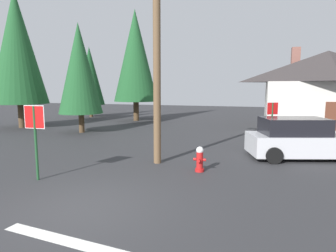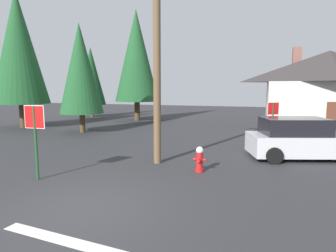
% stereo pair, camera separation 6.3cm
% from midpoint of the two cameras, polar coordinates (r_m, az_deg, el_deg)
% --- Properties ---
extents(ground_plane, '(80.00, 80.00, 0.10)m').
position_cam_midpoint_polar(ground_plane, '(7.53, -16.92, -15.54)').
color(ground_plane, '#2D2D30').
extents(lane_stop_bar, '(3.58, 0.62, 0.01)m').
position_cam_midpoint_polar(lane_stop_bar, '(5.96, -17.49, -21.47)').
color(lane_stop_bar, silver).
rests_on(lane_stop_bar, ground).
extents(stop_sign_near, '(0.72, 0.08, 2.34)m').
position_cam_midpoint_polar(stop_sign_near, '(9.72, -25.08, -0.22)').
color(stop_sign_near, '#1E4C28').
rests_on(stop_sign_near, ground).
extents(fire_hydrant, '(0.44, 0.38, 0.87)m').
position_cam_midpoint_polar(fire_hydrant, '(9.98, 6.13, -6.59)').
color(fire_hydrant, red).
rests_on(fire_hydrant, ground).
extents(utility_pole, '(1.60, 0.28, 7.60)m').
position_cam_midpoint_polar(utility_pole, '(10.85, -2.40, 13.43)').
color(utility_pole, brown).
rests_on(utility_pole, ground).
extents(stop_sign_far, '(0.56, 0.34, 2.14)m').
position_cam_midpoint_polar(stop_sign_far, '(15.70, 19.87, 2.15)').
color(stop_sign_far, '#1E4C28').
rests_on(stop_sign_far, ground).
extents(house, '(8.68, 5.76, 5.87)m').
position_cam_midpoint_polar(house, '(23.30, 28.79, 6.55)').
color(house, beige).
rests_on(house, ground).
extents(parked_car, '(4.48, 2.99, 1.66)m').
position_cam_midpoint_polar(parked_car, '(12.88, 24.37, -2.39)').
color(parked_car, silver).
rests_on(parked_car, ground).
extents(pine_tree_tall_left, '(3.80, 3.80, 9.49)m').
position_cam_midpoint_polar(pine_tree_tall_left, '(25.56, -6.57, 13.63)').
color(pine_tree_tall_left, '#4C3823').
rests_on(pine_tree_tall_left, ground).
extents(pine_tree_mid_left, '(2.76, 2.76, 6.91)m').
position_cam_midpoint_polar(pine_tree_mid_left, '(19.30, -17.27, 10.80)').
color(pine_tree_mid_left, '#4C3823').
rests_on(pine_tree_mid_left, ground).
extents(pine_tree_short_left, '(3.88, 3.88, 9.69)m').
position_cam_midpoint_polar(pine_tree_short_left, '(23.46, -27.83, 13.66)').
color(pine_tree_short_left, '#4C3823').
rests_on(pine_tree_short_left, ground).
extents(pine_tree_far_center, '(2.73, 2.73, 6.81)m').
position_cam_midpoint_polar(pine_tree_far_center, '(29.47, -15.30, 9.53)').
color(pine_tree_far_center, '#4C3823').
rests_on(pine_tree_far_center, ground).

